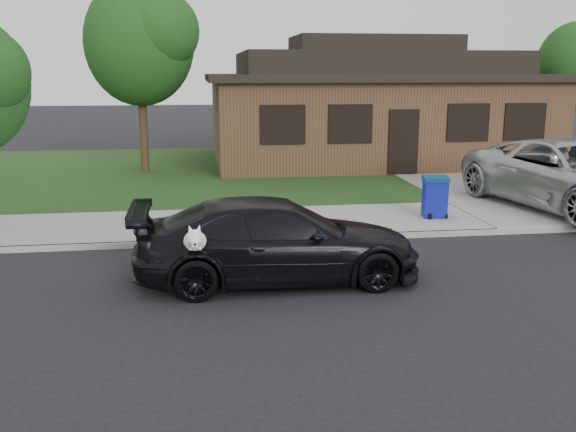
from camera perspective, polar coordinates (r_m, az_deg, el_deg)
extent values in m
plane|color=black|center=(10.34, 7.70, -7.14)|extent=(120.00, 120.00, 0.00)
cube|color=gray|center=(14.99, 2.57, -0.50)|extent=(60.00, 3.00, 0.12)
cube|color=gray|center=(13.57, 3.73, -1.94)|extent=(60.00, 0.12, 0.12)
cube|color=#193814|center=(22.76, -1.14, 4.10)|extent=(60.00, 13.00, 0.13)
cube|color=gray|center=(21.49, 15.99, 3.10)|extent=(4.50, 13.00, 0.14)
imported|color=black|center=(10.83, -0.97, -2.21)|extent=(4.85, 2.02, 1.40)
ellipsoid|color=white|center=(9.82, -8.27, -2.20)|extent=(0.34, 0.40, 0.30)
sphere|color=white|center=(9.57, -8.29, -1.98)|extent=(0.26, 0.26, 0.26)
cube|color=white|center=(9.46, -8.28, -2.43)|extent=(0.09, 0.12, 0.08)
sphere|color=black|center=(9.40, -8.28, -2.53)|extent=(0.04, 0.04, 0.04)
cone|color=white|center=(9.59, -8.71, -1.13)|extent=(0.11, 0.11, 0.14)
cone|color=white|center=(9.58, -7.92, -1.11)|extent=(0.11, 0.11, 0.14)
imported|color=#B0B3B8|center=(17.26, 24.01, 3.31)|extent=(3.86, 6.51, 1.70)
cube|color=#0D158F|center=(15.52, 12.91, 1.51)|extent=(0.62, 0.62, 0.87)
cube|color=navy|center=(15.44, 13.00, 3.26)|extent=(0.67, 0.67, 0.10)
cylinder|color=black|center=(15.29, 12.52, -0.05)|extent=(0.07, 0.14, 0.13)
cylinder|color=black|center=(15.42, 13.86, 0.00)|extent=(0.07, 0.14, 0.13)
cube|color=#422B1C|center=(25.32, 7.40, 8.44)|extent=(12.00, 8.00, 3.00)
cube|color=black|center=(25.25, 7.51, 12.12)|extent=(12.60, 8.60, 0.25)
cube|color=black|center=(25.25, 7.54, 13.31)|extent=(10.00, 6.50, 0.80)
cube|color=black|center=(25.27, 7.59, 14.90)|extent=(6.00, 3.50, 0.60)
cube|color=black|center=(21.51, 10.22, 6.52)|extent=(1.00, 0.06, 2.10)
cube|color=black|center=(20.56, -0.47, 8.12)|extent=(1.30, 0.05, 1.10)
cube|color=black|center=(20.97, 5.56, 8.15)|extent=(1.30, 0.05, 1.10)
cube|color=black|center=(22.25, 15.72, 8.00)|extent=(1.30, 0.05, 1.10)
cube|color=black|center=(23.12, 20.31, 7.86)|extent=(1.30, 0.05, 1.10)
cylinder|color=#332114|center=(22.51, -12.69, 7.04)|extent=(0.28, 0.28, 2.48)
ellipsoid|color=#143811|center=(22.43, -13.08, 14.78)|extent=(3.60, 3.60, 4.14)
sphere|color=#26591E|center=(21.86, -11.30, 15.86)|extent=(2.52, 2.52, 2.52)
cylinder|color=#332114|center=(28.11, 23.70, 6.91)|extent=(0.28, 0.28, 2.03)
ellipsoid|color=#143811|center=(28.01, 24.17, 12.01)|extent=(3.00, 3.00, 3.45)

